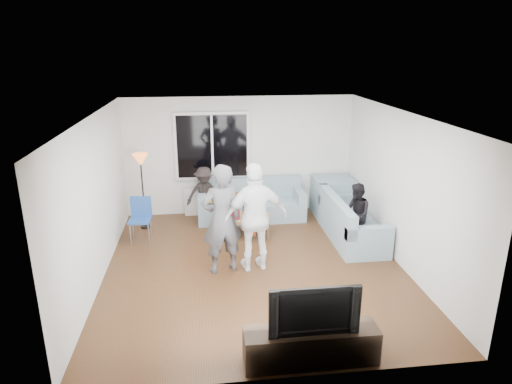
{
  "coord_description": "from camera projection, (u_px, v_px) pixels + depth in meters",
  "views": [
    {
      "loc": [
        -0.82,
        -6.9,
        3.6
      ],
      "look_at": [
        0.1,
        0.6,
        1.15
      ],
      "focal_mm": 31.53,
      "sensor_mm": 36.0,
      "label": 1
    }
  ],
  "objects": [
    {
      "name": "television",
      "position": [
        312.0,
        307.0,
        5.17
      ],
      "size": [
        1.06,
        0.14,
        0.61
      ],
      "primitive_type": "imported",
      "color": "black",
      "rests_on": "tv_console"
    },
    {
      "name": "cushion_red",
      "position": [
        228.0,
        196.0,
        9.73
      ],
      "size": [
        0.43,
        0.39,
        0.13
      ],
      "primitive_type": "cube",
      "rotation": [
        0.0,
        0.0,
        -0.3
      ],
      "color": "maroon",
      "rests_on": "sofa_back_section"
    },
    {
      "name": "vase",
      "position": [
        211.0,
        185.0,
        9.9
      ],
      "size": [
        0.18,
        0.18,
        0.16
      ],
      "primitive_type": "imported",
      "rotation": [
        0.0,
        0.0,
        -0.19
      ],
      "color": "white",
      "rests_on": "radiator"
    },
    {
      "name": "floor",
      "position": [
        254.0,
        267.0,
        7.73
      ],
      "size": [
        5.0,
        5.5,
        0.04
      ],
      "primitive_type": "cube",
      "color": "#56351C",
      "rests_on": "ground"
    },
    {
      "name": "player_right",
      "position": [
        256.0,
        218.0,
        7.39
      ],
      "size": [
        1.14,
        0.62,
        1.84
      ],
      "primitive_type": "imported",
      "rotation": [
        0.0,
        0.0,
        3.31
      ],
      "color": "white",
      "rests_on": "floor"
    },
    {
      "name": "sofa_back_section",
      "position": [
        251.0,
        200.0,
        9.75
      ],
      "size": [
        2.3,
        0.85,
        0.85
      ],
      "primitive_type": null,
      "color": "gray",
      "rests_on": "floor"
    },
    {
      "name": "wall_left",
      "position": [
        95.0,
        201.0,
        7.03
      ],
      "size": [
        0.04,
        5.5,
        2.6
      ],
      "primitive_type": "cube",
      "color": "silver",
      "rests_on": "ground"
    },
    {
      "name": "tv_console",
      "position": [
        311.0,
        345.0,
        5.34
      ],
      "size": [
        1.6,
        0.4,
        0.44
      ],
      "primitive_type": "cube",
      "color": "#302318",
      "rests_on": "floor"
    },
    {
      "name": "radiator",
      "position": [
        214.0,
        201.0,
        10.06
      ],
      "size": [
        1.3,
        0.12,
        0.62
      ],
      "primitive_type": "cube",
      "color": "silver",
      "rests_on": "floor"
    },
    {
      "name": "wall_right",
      "position": [
        402.0,
        189.0,
        7.61
      ],
      "size": [
        0.04,
        5.5,
        2.6
      ],
      "primitive_type": "cube",
      "color": "silver",
      "rests_on": "ground"
    },
    {
      "name": "wall_back",
      "position": [
        240.0,
        156.0,
        9.93
      ],
      "size": [
        5.0,
        0.04,
        2.6
      ],
      "primitive_type": "cube",
      "color": "silver",
      "rests_on": "ground"
    },
    {
      "name": "player_left",
      "position": [
        222.0,
        219.0,
        7.3
      ],
      "size": [
        0.77,
        0.61,
        1.85
      ],
      "primitive_type": "imported",
      "rotation": [
        0.0,
        0.0,
        3.42
      ],
      "color": "#48484D",
      "rests_on": "floor"
    },
    {
      "name": "pitcher",
      "position": [
        236.0,
        215.0,
        8.73
      ],
      "size": [
        0.17,
        0.17,
        0.17
      ],
      "primitive_type": "cylinder",
      "color": "maroon",
      "rests_on": "coffee_table"
    },
    {
      "name": "spectator_back",
      "position": [
        204.0,
        194.0,
        9.61
      ],
      "size": [
        0.82,
        0.53,
        1.19
      ],
      "primitive_type": "imported",
      "rotation": [
        0.0,
        0.0,
        0.13
      ],
      "color": "black",
      "rests_on": "floor"
    },
    {
      "name": "ceiling",
      "position": [
        254.0,
        113.0,
        6.91
      ],
      "size": [
        5.0,
        5.5,
        0.04
      ],
      "primitive_type": "cube",
      "color": "white",
      "rests_on": "ground"
    },
    {
      "name": "window_mullion",
      "position": [
        212.0,
        147.0,
        9.66
      ],
      "size": [
        0.05,
        0.03,
        1.35
      ],
      "primitive_type": "cube",
      "color": "white",
      "rests_on": "window_frame"
    },
    {
      "name": "side_chair",
      "position": [
        140.0,
        221.0,
        8.59
      ],
      "size": [
        0.43,
        0.43,
        0.86
      ],
      "primitive_type": null,
      "rotation": [
        0.0,
        0.0,
        -0.08
      ],
      "color": "#234B97",
      "rests_on": "floor"
    },
    {
      "name": "window_glass",
      "position": [
        212.0,
        146.0,
        9.67
      ],
      "size": [
        1.5,
        0.02,
        1.35
      ],
      "primitive_type": "cube",
      "color": "black",
      "rests_on": "window_frame"
    },
    {
      "name": "floor_lamp",
      "position": [
        143.0,
        192.0,
        9.15
      ],
      "size": [
        0.32,
        0.32,
        1.56
      ],
      "primitive_type": null,
      "color": "orange",
      "rests_on": "floor"
    },
    {
      "name": "bottle_a",
      "position": [
        226.0,
        210.0,
        8.93
      ],
      "size": [
        0.07,
        0.07,
        0.21
      ],
      "primitive_type": "cylinder",
      "color": "#C8420B",
      "rests_on": "coffee_table"
    },
    {
      "name": "cushion_yellow",
      "position": [
        219.0,
        198.0,
        9.63
      ],
      "size": [
        0.43,
        0.38,
        0.14
      ],
      "primitive_type": "cube",
      "rotation": [
        0.0,
        0.0,
        -0.17
      ],
      "color": "#BB8C1B",
      "rests_on": "sofa_back_section"
    },
    {
      "name": "potted_plant",
      "position": [
        225.0,
        180.0,
        9.91
      ],
      "size": [
        0.21,
        0.17,
        0.36
      ],
      "primitive_type": "imported",
      "rotation": [
        0.0,
        0.0,
        -0.05
      ],
      "color": "#2C6E2C",
      "rests_on": "radiator"
    },
    {
      "name": "sofa_right_section",
      "position": [
        352.0,
        219.0,
        8.69
      ],
      "size": [
        2.0,
        0.85,
        0.85
      ],
      "primitive_type": null,
      "rotation": [
        0.0,
        0.0,
        1.57
      ],
      "color": "gray",
      "rests_on": "floor"
    },
    {
      "name": "bottle_e",
      "position": [
        260.0,
        209.0,
        9.01
      ],
      "size": [
        0.07,
        0.07,
        0.19
      ],
      "primitive_type": "cylinder",
      "color": "black",
      "rests_on": "coffee_table"
    },
    {
      "name": "bottle_b",
      "position": [
        236.0,
        213.0,
        8.75
      ],
      "size": [
        0.08,
        0.08,
        0.24
      ],
      "primitive_type": "cylinder",
      "color": "#2C8B19",
      "rests_on": "coffee_table"
    },
    {
      "name": "bottle_c",
      "position": [
        244.0,
        210.0,
        8.98
      ],
      "size": [
        0.07,
        0.07,
        0.17
      ],
      "primitive_type": "cylinder",
      "color": "black",
      "rests_on": "coffee_table"
    },
    {
      "name": "spectator_right",
      "position": [
        356.0,
        214.0,
        8.46
      ],
      "size": [
        0.47,
        0.59,
        1.18
      ],
      "primitive_type": "imported",
      "rotation": [
        0.0,
        0.0,
        -1.53
      ],
      "color": "black",
      "rests_on": "floor"
    },
    {
      "name": "window_frame",
      "position": [
        212.0,
        146.0,
        9.71
      ],
      "size": [
        1.62,
        0.06,
        1.47
      ],
      "primitive_type": "cube",
      "color": "white",
      "rests_on": "wall_back"
    },
    {
      "name": "coffee_table",
      "position": [
        242.0,
        226.0,
        8.94
      ],
      "size": [
        1.19,
        0.78,
        0.4
      ],
      "primitive_type": "cube",
      "rotation": [
        0.0,
        0.0,
        -0.18
      ],
      "color": "#A5774F",
      "rests_on": "floor"
    },
    {
      "name": "sofa_corner",
      "position": [
        333.0,
        197.0,
        9.97
      ],
      "size": [
        0.85,
        0.85,
        0.85
      ],
      "primitive_type": "cube",
      "color": "gray",
      "rests_on": "floor"
    },
    {
      "name": "wall_front",
      "position": [
        286.0,
        277.0,
        4.7
      ],
      "size": [
        5.0,
        0.04,
        2.6
      ],
      "primitive_type": "cube",
      "color": "silver",
      "rests_on": "ground"
    }
  ]
}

